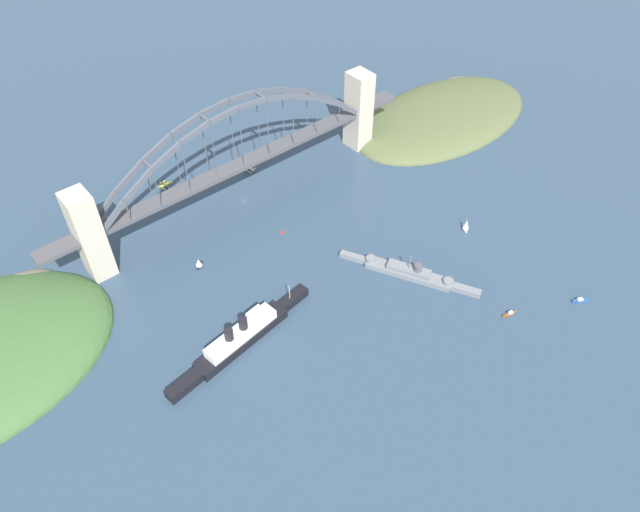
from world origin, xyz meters
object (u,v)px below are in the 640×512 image
seaplane_second_in_formation (249,168)px  channel_marker_buoy (282,231)px  harbor_arch_bridge (240,162)px  small_boat_0 (509,314)px  small_boat_3 (581,300)px  ocean_liner (241,337)px  small_boat_1 (466,225)px  seaplane_taxiing_near_bridge (165,185)px  naval_cruiser (410,272)px  small_boat_2 (199,263)px

seaplane_second_in_formation → channel_marker_buoy: (21.03, 65.22, -1.20)m
harbor_arch_bridge → channel_marker_buoy: (-0.05, 41.38, -29.63)m
small_boat_0 → small_boat_3: bearing=153.3°
ocean_liner → small_boat_0: size_ratio=10.78×
small_boat_3 → harbor_arch_bridge: bearing=-64.0°
harbor_arch_bridge → ocean_liner: 120.21m
small_boat_0 → small_boat_1: small_boat_1 is taller
small_boat_0 → channel_marker_buoy: channel_marker_buoy is taller
ocean_liner → seaplane_taxiing_near_bridge: size_ratio=9.41×
seaplane_taxiing_near_bridge → naval_cruiser: bearing=112.8°
ocean_liner → harbor_arch_bridge: bearing=-125.3°
seaplane_second_in_formation → small_boat_0: 200.95m
seaplane_taxiing_near_bridge → seaplane_second_in_formation: seaplane_second_in_formation is taller
seaplane_taxiing_near_bridge → small_boat_1: bearing=128.1°
small_boat_1 → channel_marker_buoy: bearing=-38.5°
small_boat_2 → naval_cruiser: bearing=136.8°
small_boat_2 → small_boat_1: bearing=151.4°
small_boat_0 → small_boat_3: 43.12m
small_boat_3 → small_boat_1: bearing=-87.3°
small_boat_3 → channel_marker_buoy: 178.88m
ocean_liner → seaplane_second_in_formation: 149.13m
small_boat_1 → naval_cruiser: bearing=5.3°
naval_cruiser → harbor_arch_bridge: bearing=-73.6°
ocean_liner → naval_cruiser: 105.04m
seaplane_taxiing_near_bridge → channel_marker_buoy: 92.70m
seaplane_taxiing_near_bridge → channel_marker_buoy: (-33.79, 86.31, -1.02)m
ocean_liner → seaplane_taxiing_near_bridge: (-34.04, -140.83, -2.92)m
seaplane_second_in_formation → small_boat_0: size_ratio=1.27×
small_boat_0 → small_boat_3: small_boat_0 is taller
naval_cruiser → small_boat_3: 95.79m
ocean_liner → small_boat_0: (-123.46, 78.21, -4.20)m
seaplane_taxiing_near_bridge → small_boat_1: (-124.14, 158.12, 2.11)m
seaplane_taxiing_near_bridge → small_boat_1: small_boat_1 is taller
small_boat_2 → seaplane_taxiing_near_bridge: bearing=-105.4°
small_boat_1 → channel_marker_buoy: size_ratio=3.29×
naval_cruiser → small_boat_1: size_ratio=8.53×
harbor_arch_bridge → seaplane_second_in_formation: (-21.08, -23.83, -28.43)m
naval_cruiser → seaplane_taxiing_near_bridge: naval_cruiser is taller
harbor_arch_bridge → small_boat_0: harbor_arch_bridge is taller
small_boat_0 → small_boat_1: size_ratio=0.98×
harbor_arch_bridge → channel_marker_buoy: 50.90m
naval_cruiser → small_boat_0: (-20.87, 55.76, -1.82)m
channel_marker_buoy → ocean_liner: bearing=38.8°
harbor_arch_bridge → small_boat_3: bearing=116.0°
naval_cruiser → seaplane_second_in_formation: 142.84m
seaplane_taxiing_near_bridge → channel_marker_buoy: seaplane_taxiing_near_bridge is taller
small_boat_3 → channel_marker_buoy: size_ratio=3.35×
harbor_arch_bridge → seaplane_second_in_formation: size_ratio=23.59×
seaplane_second_in_formation → ocean_liner: bearing=53.4°
ocean_liner → naval_cruiser: size_ratio=1.23×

